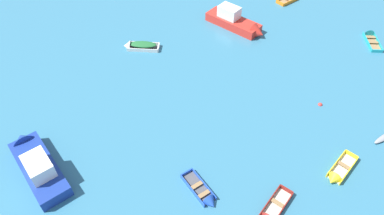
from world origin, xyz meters
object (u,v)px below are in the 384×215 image
object	(u,v)px
rowboat_maroon_far_back	(270,214)
rowboat_yellow_back_row_right	(337,174)
mooring_buoy_central	(320,105)
motor_launch_red_near_camera	(237,22)
motor_launch_deep_blue_cluster_inner	(36,162)
rowboat_blue_cluster_outer	(205,197)
rowboat_turquoise_distant_center	(370,36)
rowboat_white_center	(137,46)

from	to	relation	value
rowboat_maroon_far_back	rowboat_yellow_back_row_right	xyz separation A→B (m)	(5.34, 1.70, 0.01)
rowboat_yellow_back_row_right	mooring_buoy_central	world-z (taller)	rowboat_yellow_back_row_right
mooring_buoy_central	motor_launch_red_near_camera	bearing A→B (deg)	104.91
rowboat_yellow_back_row_right	motor_launch_deep_blue_cluster_inner	size ratio (longest dim) A/B	0.46
motor_launch_red_near_camera	rowboat_blue_cluster_outer	distance (m)	19.47
rowboat_maroon_far_back	motor_launch_red_near_camera	size ratio (longest dim) A/B	0.48
rowboat_turquoise_distant_center	rowboat_maroon_far_back	bearing A→B (deg)	-136.59
rowboat_white_center	motor_launch_red_near_camera	distance (m)	10.15
rowboat_turquoise_distant_center	rowboat_blue_cluster_outer	bearing A→B (deg)	-145.86
rowboat_maroon_far_back	mooring_buoy_central	xyz separation A→B (m)	(7.35, 7.98, -0.15)
motor_launch_deep_blue_cluster_inner	mooring_buoy_central	world-z (taller)	motor_launch_deep_blue_cluster_inner
rowboat_white_center	rowboat_maroon_far_back	xyz separation A→B (m)	(5.89, -18.61, -0.12)
rowboat_white_center	motor_launch_red_near_camera	xyz separation A→B (m)	(10.07, 1.27, 0.37)
rowboat_white_center	rowboat_yellow_back_row_right	xyz separation A→B (m)	(11.23, -16.91, -0.11)
rowboat_yellow_back_row_right	rowboat_blue_cluster_outer	xyz separation A→B (m)	(-8.84, 0.29, -0.03)
motor_launch_deep_blue_cluster_inner	mooring_buoy_central	bearing A→B (deg)	3.71
rowboat_maroon_far_back	mooring_buoy_central	bearing A→B (deg)	47.38
mooring_buoy_central	rowboat_turquoise_distant_center	bearing A→B (deg)	39.71
rowboat_maroon_far_back	motor_launch_deep_blue_cluster_inner	bearing A→B (deg)	154.53
rowboat_turquoise_distant_center	rowboat_maroon_far_back	size ratio (longest dim) A/B	1.20
rowboat_white_center	rowboat_turquoise_distant_center	world-z (taller)	rowboat_white_center
rowboat_white_center	rowboat_maroon_far_back	distance (m)	19.52
rowboat_blue_cluster_outer	motor_launch_deep_blue_cluster_inner	bearing A→B (deg)	156.03
motor_launch_red_near_camera	motor_launch_deep_blue_cluster_inner	distance (m)	22.41
rowboat_maroon_far_back	motor_launch_red_near_camera	xyz separation A→B (m)	(4.18, 19.88, 0.49)
rowboat_turquoise_distant_center	motor_launch_deep_blue_cluster_inner	distance (m)	31.44
rowboat_yellow_back_row_right	motor_launch_red_near_camera	xyz separation A→B (m)	(-1.16, 18.18, 0.48)
rowboat_blue_cluster_outer	mooring_buoy_central	world-z (taller)	rowboat_blue_cluster_outer
motor_launch_red_near_camera	mooring_buoy_central	world-z (taller)	motor_launch_red_near_camera
rowboat_turquoise_distant_center	mooring_buoy_central	world-z (taller)	rowboat_turquoise_distant_center
rowboat_yellow_back_row_right	rowboat_blue_cluster_outer	bearing A→B (deg)	178.11
rowboat_turquoise_distant_center	mooring_buoy_central	distance (m)	11.64
rowboat_blue_cluster_outer	mooring_buoy_central	bearing A→B (deg)	28.90
rowboat_yellow_back_row_right	motor_launch_red_near_camera	bearing A→B (deg)	93.65
rowboat_white_center	motor_launch_deep_blue_cluster_inner	distance (m)	14.42
rowboat_turquoise_distant_center	motor_launch_red_near_camera	xyz separation A→B (m)	(-12.12, 4.47, 0.51)
rowboat_maroon_far_back	rowboat_yellow_back_row_right	distance (m)	5.60
rowboat_yellow_back_row_right	motor_launch_red_near_camera	distance (m)	18.22
rowboat_white_center	motor_launch_red_near_camera	bearing A→B (deg)	7.19
motor_launch_red_near_camera	motor_launch_deep_blue_cluster_inner	size ratio (longest dim) A/B	0.91
rowboat_maroon_far_back	motor_launch_deep_blue_cluster_inner	xyz separation A→B (m)	(-13.88, 6.61, 0.48)
rowboat_yellow_back_row_right	mooring_buoy_central	bearing A→B (deg)	72.27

